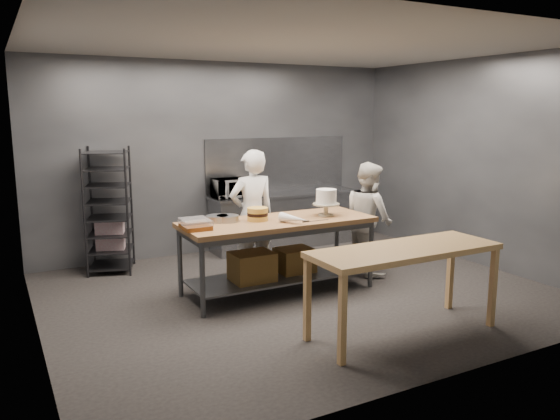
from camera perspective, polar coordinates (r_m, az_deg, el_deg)
name	(u,v)px	position (r m, az deg, el deg)	size (l,w,h in m)	color
ground	(300,293)	(6.90, 2.13, -8.61)	(6.00, 6.00, 0.00)	black
back_wall	(222,158)	(8.81, -6.07, 5.45)	(6.00, 0.04, 3.00)	#4C4F54
work_table	(275,248)	(6.76, -0.51, -3.95)	(2.40, 0.90, 0.92)	brown
near_counter	(405,256)	(5.60, 12.90, -4.69)	(2.00, 0.70, 0.90)	#A27E43
back_counter	(286,220)	(9.10, 0.67, -1.02)	(2.60, 0.60, 0.90)	slate
splashback_panel	(278,164)	(9.23, -0.22, 4.79)	(2.60, 0.02, 0.90)	slate
speed_rack	(109,211)	(7.98, -17.44, -0.14)	(0.77, 0.81, 1.75)	black
chef_behind	(252,215)	(7.27, -2.94, -0.53)	(0.64, 0.42, 1.74)	white
chef_right	(369,218)	(7.66, 9.24, -0.83)	(0.75, 0.59, 1.55)	silver
microwave	(230,188)	(8.57, -5.20, 2.29)	(0.54, 0.37, 0.30)	black
frosted_cake_stand	(326,199)	(6.96, 4.85, 1.18)	(0.34, 0.34, 0.34)	#B5AC91
layer_cake	(258,214)	(6.65, -2.36, -0.43)	(0.25, 0.25, 0.16)	gold
cake_pans	(222,218)	(6.63, -6.03, -0.88)	(0.38, 0.33, 0.07)	gray
piping_bag	(294,219)	(6.46, 1.48, -0.91)	(0.12, 0.12, 0.38)	white
offset_spatula	(312,221)	(6.61, 3.37, -1.16)	(0.36, 0.02, 0.02)	slate
pastry_clamshells	(195,224)	(6.26, -8.83, -1.45)	(0.33, 0.38, 0.11)	#8F561C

